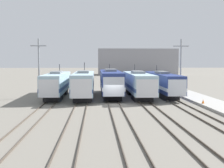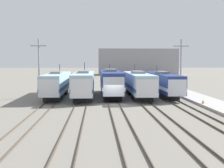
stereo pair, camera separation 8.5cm
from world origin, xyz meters
The scene contains 16 objects.
ground_plane centered at (0.00, 0.00, 0.00)m, with size 400.00×400.00×0.00m, color slate.
rail_pair_far_left centered at (-8.47, 0.00, 0.07)m, with size 1.50×120.00×0.15m.
rail_pair_center_left centered at (-4.24, 0.00, 0.07)m, with size 1.51×120.00×0.15m.
rail_pair_center centered at (0.00, 0.00, 0.07)m, with size 1.51×120.00×0.15m.
rail_pair_center_right centered at (4.24, 0.00, 0.07)m, with size 1.51×120.00×0.15m.
rail_pair_far_right centered at (8.47, 0.00, 0.07)m, with size 1.50×120.00×0.15m.
locomotive_far_left centered at (-8.47, 8.29, 2.10)m, with size 2.86×17.49×5.10m.
locomotive_center_left centered at (-4.24, 7.02, 2.16)m, with size 3.01×16.89×5.43m.
locomotive_center centered at (0.00, 9.43, 2.24)m, with size 3.13×18.25×5.16m.
locomotive_center_right centered at (4.24, 7.97, 2.11)m, with size 3.12×18.25×5.08m.
locomotive_far_right centered at (8.47, 9.97, 2.05)m, with size 2.75×19.79×4.88m.
catenary_tower_left centered at (-11.09, 8.13, 4.89)m, with size 2.46×0.24×9.06m.
catenary_tower_right centered at (10.95, 8.13, 4.89)m, with size 2.46×0.24×9.06m.
platform centered at (12.82, 0.00, 0.14)m, with size 4.00×120.00×0.28m.
traffic_cone centered at (11.26, -1.50, 0.54)m, with size 0.33×0.33×0.51m.
depot_building centered at (14.30, 85.96, 5.16)m, with size 31.33×11.54×10.32m.
Camera 2 is at (-2.30, -40.18, 5.76)m, focal length 50.00 mm.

